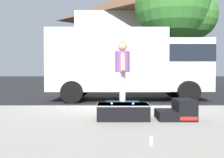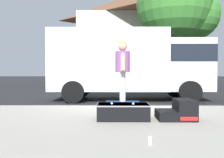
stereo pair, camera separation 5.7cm
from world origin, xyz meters
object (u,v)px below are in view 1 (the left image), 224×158
object	(u,v)px
skater_kid	(123,65)
box_truck	(130,62)
soda_can	(152,141)
skate_box	(124,111)
skateboard	(123,102)
kicker_ramp	(179,111)
street_tree_main	(177,8)

from	to	relation	value
skater_kid	box_truck	size ratio (longest dim) A/B	0.21
soda_can	box_truck	size ratio (longest dim) A/B	0.02
skate_box	skateboard	bearing A→B (deg)	-118.03
skateboard	soda_can	xyz separation A→B (m)	(0.36, -1.99, -0.36)
kicker_ramp	soda_can	xyz separation A→B (m)	(-0.98, -2.01, -0.14)
skateboard	street_tree_main	xyz separation A→B (m)	(3.83, 9.68, 4.75)
kicker_ramp	skateboard	size ratio (longest dim) A/B	1.11
skater_kid	street_tree_main	bearing A→B (deg)	68.38
box_truck	street_tree_main	world-z (taller)	street_tree_main
skate_box	kicker_ramp	world-z (taller)	kicker_ramp
skateboard	box_truck	size ratio (longest dim) A/B	0.11
street_tree_main	skater_kid	bearing A→B (deg)	-111.62
skate_box	box_truck	distance (m)	5.31
skater_kid	street_tree_main	distance (m)	11.11
skate_box	street_tree_main	xyz separation A→B (m)	(3.82, 9.65, 4.97)
skate_box	soda_can	xyz separation A→B (m)	(0.34, -2.01, -0.14)
skateboard	skater_kid	size ratio (longest dim) A/B	0.55
box_truck	soda_can	bearing A→B (deg)	-91.25
skate_box	street_tree_main	world-z (taller)	street_tree_main
street_tree_main	kicker_ramp	bearing A→B (deg)	-104.52
soda_can	skater_kid	bearing A→B (deg)	100.20
kicker_ramp	soda_can	bearing A→B (deg)	-115.91
kicker_ramp	street_tree_main	size ratio (longest dim) A/B	0.11
kicker_ramp	street_tree_main	xyz separation A→B (m)	(2.50, 9.65, 4.97)
skateboard	street_tree_main	distance (m)	11.44
skateboard	street_tree_main	size ratio (longest dim) A/B	0.10
skate_box	kicker_ramp	xyz separation A→B (m)	(1.32, -0.00, 0.00)
kicker_ramp	soda_can	size ratio (longest dim) A/B	6.90
street_tree_main	soda_can	bearing A→B (deg)	-106.60
skate_box	street_tree_main	bearing A→B (deg)	68.40
skater_kid	soda_can	size ratio (longest dim) A/B	11.36
street_tree_main	box_truck	bearing A→B (deg)	-126.14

